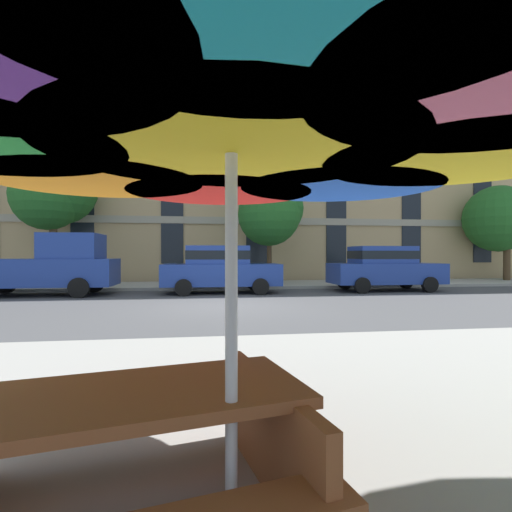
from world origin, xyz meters
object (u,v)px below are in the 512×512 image
object	(u,v)px
sedan_blue_midblock	(384,267)
sedan_blue	(220,268)
picnic_table	(128,447)
pickup_blue	(47,267)
street_tree_left	(55,191)
street_tree_right	(502,220)
street_tree_middle	(270,213)
patio_umbrella	(231,96)

from	to	relation	value
sedan_blue_midblock	sedan_blue	bearing A→B (deg)	180.00
picnic_table	pickup_blue	bearing A→B (deg)	112.08
street_tree_left	picnic_table	world-z (taller)	street_tree_left
pickup_blue	street_tree_left	world-z (taller)	street_tree_left
picnic_table	street_tree_right	bearing A→B (deg)	45.34
street_tree_right	picnic_table	distance (m)	23.10
street_tree_middle	street_tree_right	distance (m)	12.63
sedan_blue	sedan_blue_midblock	world-z (taller)	same
pickup_blue	sedan_blue_midblock	world-z (taller)	pickup_blue
pickup_blue	street_tree_left	bearing A→B (deg)	106.06
patio_umbrella	street_tree_left	bearing A→B (deg)	112.06
picnic_table	sedan_blue	bearing A→B (deg)	85.29
sedan_blue	sedan_blue_midblock	distance (m)	6.56
patio_umbrella	pickup_blue	bearing A→B (deg)	113.74
sedan_blue	sedan_blue_midblock	bearing A→B (deg)	0.00
patio_umbrella	picnic_table	xyz separation A→B (m)	(-0.51, 0.20, -1.73)
pickup_blue	sedan_blue	bearing A→B (deg)	-0.00
street_tree_left	street_tree_right	distance (m)	22.28
street_tree_middle	street_tree_right	size ratio (longest dim) A/B	0.99
sedan_blue	street_tree_middle	bearing A→B (deg)	50.79
street_tree_left	street_tree_right	xyz separation A→B (m)	(22.26, 0.08, -1.00)
pickup_blue	sedan_blue_midblock	xyz separation A→B (m)	(12.67, -0.00, -0.08)
patio_umbrella	street_tree_right	bearing A→B (deg)	46.61
sedan_blue_midblock	street_tree_left	distance (m)	14.62
street_tree_right	street_tree_left	bearing A→B (deg)	-179.79
sedan_blue_midblock	street_tree_middle	size ratio (longest dim) A/B	0.87
pickup_blue	street_tree_middle	distance (m)	9.41
street_tree_right	pickup_blue	bearing A→B (deg)	-169.81
pickup_blue	sedan_blue	distance (m)	6.10
pickup_blue	patio_umbrella	distance (m)	13.92
sedan_blue	patio_umbrella	world-z (taller)	patio_umbrella
sedan_blue	street_tree_right	size ratio (longest dim) A/B	0.86
street_tree_left	street_tree_middle	distance (m)	9.72
sedan_blue	patio_umbrella	bearing A→B (deg)	-92.33
pickup_blue	picnic_table	world-z (taller)	pickup_blue
street_tree_middle	sedan_blue_midblock	bearing A→B (deg)	-36.59
pickup_blue	patio_umbrella	size ratio (longest dim) A/B	1.35
patio_umbrella	picnic_table	world-z (taller)	patio_umbrella
street_tree_middle	patio_umbrella	size ratio (longest dim) A/B	1.33
street_tree_middle	patio_umbrella	world-z (taller)	street_tree_middle
street_tree_left	street_tree_right	bearing A→B (deg)	0.21
pickup_blue	sedan_blue	world-z (taller)	pickup_blue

